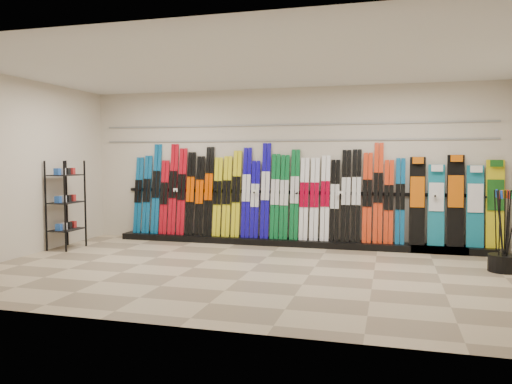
# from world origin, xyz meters

# --- Properties ---
(floor) EXTENTS (8.00, 8.00, 0.00)m
(floor) POSITION_xyz_m (0.00, 0.00, 0.00)
(floor) COLOR #86745C
(floor) RESTS_ON ground
(back_wall) EXTENTS (8.00, 0.00, 8.00)m
(back_wall) POSITION_xyz_m (0.00, 2.50, 1.50)
(back_wall) COLOR beige
(back_wall) RESTS_ON floor
(left_wall) EXTENTS (0.00, 5.00, 5.00)m
(left_wall) POSITION_xyz_m (-4.00, 0.00, 1.50)
(left_wall) COLOR beige
(left_wall) RESTS_ON floor
(ceiling) EXTENTS (8.00, 8.00, 0.00)m
(ceiling) POSITION_xyz_m (0.00, 0.00, 3.00)
(ceiling) COLOR silver
(ceiling) RESTS_ON back_wall
(ski_rack_base) EXTENTS (8.00, 0.40, 0.12)m
(ski_rack_base) POSITION_xyz_m (0.22, 2.28, 0.06)
(ski_rack_base) COLOR black
(ski_rack_base) RESTS_ON floor
(skis) EXTENTS (5.39, 0.27, 1.83)m
(skis) POSITION_xyz_m (-0.46, 2.35, 0.94)
(skis) COLOR #0C558C
(skis) RESTS_ON ski_rack_base
(snowboards) EXTENTS (1.56, 0.25, 1.60)m
(snowboards) POSITION_xyz_m (3.10, 2.36, 0.87)
(snowboards) COLOR black
(snowboards) RESTS_ON ski_rack_base
(accessory_rack) EXTENTS (0.40, 0.60, 1.61)m
(accessory_rack) POSITION_xyz_m (-3.75, 0.90, 0.81)
(accessory_rack) COLOR black
(accessory_rack) RESTS_ON floor
(pole_bin) EXTENTS (0.42, 0.42, 0.25)m
(pole_bin) POSITION_xyz_m (3.60, 0.96, 0.12)
(pole_bin) COLOR black
(pole_bin) RESTS_ON floor
(ski_poles) EXTENTS (0.31, 0.38, 1.18)m
(ski_poles) POSITION_xyz_m (3.60, 0.96, 0.61)
(ski_poles) COLOR black
(ski_poles) RESTS_ON pole_bin
(slatwall_rail_0) EXTENTS (7.60, 0.02, 0.03)m
(slatwall_rail_0) POSITION_xyz_m (0.00, 2.48, 2.00)
(slatwall_rail_0) COLOR gray
(slatwall_rail_0) RESTS_ON back_wall
(slatwall_rail_1) EXTENTS (7.60, 0.02, 0.03)m
(slatwall_rail_1) POSITION_xyz_m (0.00, 2.48, 2.30)
(slatwall_rail_1) COLOR gray
(slatwall_rail_1) RESTS_ON back_wall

